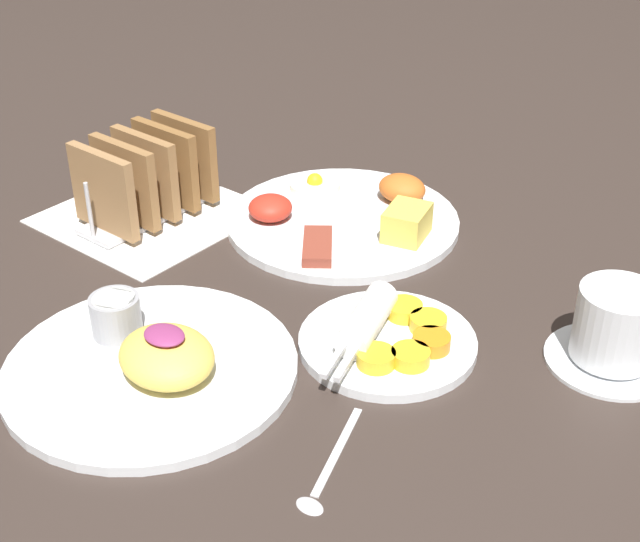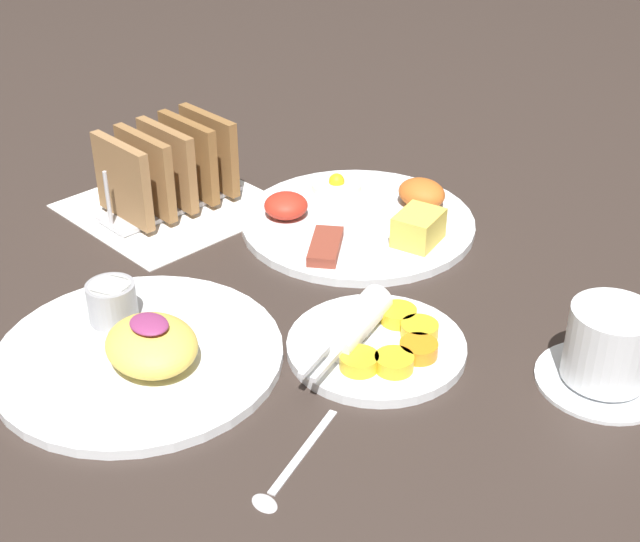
% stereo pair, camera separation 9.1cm
% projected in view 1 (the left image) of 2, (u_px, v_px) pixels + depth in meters
% --- Properties ---
extents(ground_plane, '(3.00, 3.00, 0.00)m').
position_uv_depth(ground_plane, '(234.00, 305.00, 0.91)').
color(ground_plane, '#332823').
extents(napkin_flat, '(0.22, 0.22, 0.00)m').
position_uv_depth(napkin_flat, '(150.00, 215.00, 1.08)').
color(napkin_flat, white).
rests_on(napkin_flat, ground_plane).
extents(plate_breakfast, '(0.28, 0.28, 0.05)m').
position_uv_depth(plate_breakfast, '(346.00, 216.00, 1.06)').
color(plate_breakfast, white).
rests_on(plate_breakfast, ground_plane).
extents(plate_condiments, '(0.17, 0.19, 0.04)m').
position_uv_depth(plate_condiments, '(387.00, 337.00, 0.85)').
color(plate_condiments, white).
rests_on(plate_condiments, ground_plane).
extents(plate_foreground, '(0.27, 0.27, 0.06)m').
position_uv_depth(plate_foreground, '(152.00, 360.00, 0.81)').
color(plate_foreground, white).
rests_on(plate_foreground, ground_plane).
extents(toast_rack, '(0.10, 0.18, 0.10)m').
position_uv_depth(toast_rack, '(146.00, 177.00, 1.06)').
color(toast_rack, '#B7B7BC').
rests_on(toast_rack, ground_plane).
extents(coffee_cup, '(0.12, 0.12, 0.08)m').
position_uv_depth(coffee_cup, '(615.00, 330.00, 0.81)').
color(coffee_cup, white).
rests_on(coffee_cup, ground_plane).
extents(teaspoon, '(0.05, 0.12, 0.01)m').
position_uv_depth(teaspoon, '(324.00, 475.00, 0.70)').
color(teaspoon, silver).
rests_on(teaspoon, ground_plane).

